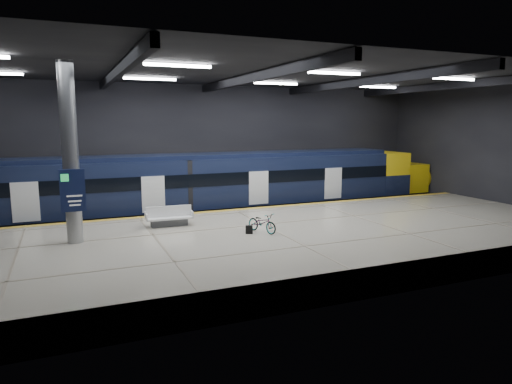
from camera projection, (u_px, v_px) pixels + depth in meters
ground at (254, 242)px, 21.97m from camera, size 30.00×30.00×0.00m
room_shell at (254, 122)px, 21.09m from camera, size 30.10×16.10×8.05m
platform at (277, 244)px, 19.61m from camera, size 30.00×11.00×1.10m
safety_strip at (234, 210)px, 24.30m from camera, size 30.00×0.40×0.01m
rails at (219, 219)px, 26.96m from camera, size 30.00×1.52×0.16m
train at (231, 185)px, 26.95m from camera, size 29.40×2.84×3.79m
bench at (169, 219)px, 20.54m from camera, size 2.13×0.98×0.92m
bicycle at (262, 223)px, 19.33m from camera, size 1.10×1.69×0.84m
pannier_bag at (249, 229)px, 19.14m from camera, size 0.35×0.28×0.35m
info_column at (70, 156)px, 17.27m from camera, size 0.90×0.78×6.90m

